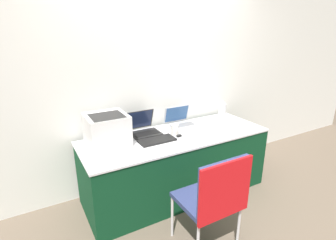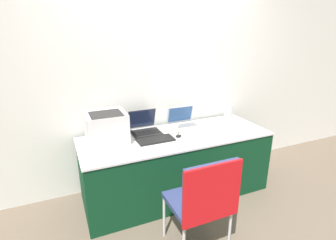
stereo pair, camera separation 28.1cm
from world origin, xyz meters
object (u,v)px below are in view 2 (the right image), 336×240
Objects in this scene: metal_pitcher at (228,112)px; printer at (106,126)px; laptop_right at (183,122)px; coffee_cup at (175,130)px; mouse at (179,136)px; chair at (204,197)px; external_keyboard at (156,140)px; laptop_left at (145,127)px.

printer is at bearing -176.02° from metal_pitcher.
laptop_right is 1.55× the size of metal_pitcher.
coffee_cup is at bearing -9.07° from printer.
metal_pitcher reaches higher than coffee_cup.
laptop_right reaches higher than mouse.
chair is at bearing -108.55° from laptop_right.
metal_pitcher is 1.58m from chair.
coffee_cup is at bearing 79.45° from chair.
chair is (-0.17, -0.93, -0.22)m from coffee_cup.
external_keyboard is at bearing -147.37° from laptop_right.
laptop_right is (0.94, 0.12, -0.12)m from printer.
laptop_left is at bearing 134.06° from mouse.
laptop_right reaches higher than external_keyboard.
metal_pitcher is (1.12, 0.29, 0.09)m from external_keyboard.
metal_pitcher reaches higher than mouse.
laptop_left reaches higher than coffee_cup.
printer is at bearing -167.16° from laptop_left.
chair is (-0.39, -1.17, -0.21)m from laptop_right.
laptop_left is at bearing 12.84° from printer.
laptop_right is at bearing 71.45° from chair.
metal_pitcher is at bearing -0.87° from laptop_right.
laptop_left is at bearing 94.65° from external_keyboard.
laptop_right reaches higher than chair.
mouse is at bearing -14.99° from printer.
laptop_left is 1.17m from chair.
printer is 0.47m from laptop_left.
coffee_cup is at bearing -165.45° from metal_pitcher.
laptop_left is 1.46× the size of metal_pitcher.
printer reaches higher than chair.
external_keyboard is at bearing -165.39° from metal_pitcher.
mouse is at bearing 77.87° from chair.
laptop_right is at bearing 7.31° from printer.
metal_pitcher is (0.86, 0.31, 0.08)m from mouse.
mouse is 0.91m from metal_pitcher.
metal_pitcher is 0.24× the size of chair.
laptop_right is 1.25m from chair.
laptop_left reaches higher than metal_pitcher.
metal_pitcher is (1.59, 0.11, -0.07)m from printer.
laptop_right is at bearing 179.13° from metal_pitcher.
coffee_cup is 0.09m from mouse.
coffee_cup is at bearing -132.87° from laptop_right.
laptop_left is 2.76× the size of coffee_cup.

